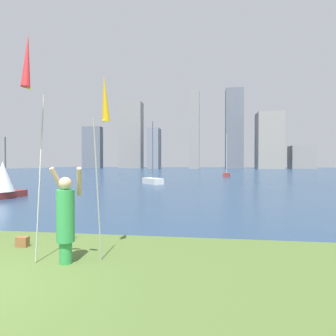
{
  "coord_description": "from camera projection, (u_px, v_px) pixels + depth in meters",
  "views": [
    {
      "loc": [
        3.83,
        -3.6,
        1.89
      ],
      "look_at": [
        1.21,
        15.35,
        1.54
      ],
      "focal_mm": 30.43,
      "sensor_mm": 36.0,
      "label": 1
    }
  ],
  "objects": [
    {
      "name": "skyline_tower_4",
      "position": [
        234.0,
        129.0,
        95.09
      ],
      "size": [
        5.75,
        4.39,
        26.58
      ],
      "color": "slate",
      "rests_on": "ground"
    },
    {
      "name": "sailboat_5",
      "position": [
        153.0,
        180.0,
        25.49
      ],
      "size": [
        2.25,
        2.48,
        5.6
      ],
      "color": "silver",
      "rests_on": "ground"
    },
    {
      "name": "kite_flag_right",
      "position": [
        105.0,
        104.0,
        5.7
      ],
      "size": [
        0.16,
        0.74,
        3.65
      ],
      "color": "#B2B2B7",
      "rests_on": "ground"
    },
    {
      "name": "skyline_tower_1",
      "position": [
        131.0,
        136.0,
        100.23
      ],
      "size": [
        7.98,
        4.81,
        23.05
      ],
      "color": "gray",
      "rests_on": "ground"
    },
    {
      "name": "kite_flag_left",
      "position": [
        28.0,
        69.0,
        5.13
      ],
      "size": [
        0.16,
        0.66,
        4.23
      ],
      "color": "#B2B2B7",
      "rests_on": "ground"
    },
    {
      "name": "sailboat_6",
      "position": [
        4.0,
        181.0,
        15.08
      ],
      "size": [
        1.29,
        2.37,
        3.27
      ],
      "color": "maroon",
      "rests_on": "ground"
    },
    {
      "name": "skyline_tower_3",
      "position": [
        194.0,
        130.0,
        91.56
      ],
      "size": [
        3.27,
        3.74,
        24.9
      ],
      "color": "gray",
      "rests_on": "ground"
    },
    {
      "name": "skyline_tower_5",
      "position": [
        269.0,
        141.0,
        90.23
      ],
      "size": [
        7.89,
        7.37,
        17.75
      ],
      "color": "gray",
      "rests_on": "ground"
    },
    {
      "name": "person",
      "position": [
        66.0,
        216.0,
        5.33
      ],
      "size": [
        0.66,
        0.49,
        1.81
      ],
      "rotation": [
        0.0,
        0.0,
        0.23
      ],
      "color": "green",
      "rests_on": "ground"
    },
    {
      "name": "skyline_tower_2",
      "position": [
        154.0,
        149.0,
        93.68
      ],
      "size": [
        3.76,
        5.98,
        13.15
      ],
      "color": "gray",
      "rests_on": "ground"
    },
    {
      "name": "sailboat_4",
      "position": [
        227.0,
        174.0,
        38.62
      ],
      "size": [
        1.04,
        1.9,
        5.85
      ],
      "color": "maroon",
      "rests_on": "ground"
    },
    {
      "name": "skyline_tower_6",
      "position": [
        302.0,
        157.0,
        90.9
      ],
      "size": [
        7.33,
        5.88,
        7.3
      ],
      "color": "gray",
      "rests_on": "ground"
    },
    {
      "name": "ground",
      "position": [
        187.0,
        173.0,
        54.59
      ],
      "size": [
        120.0,
        138.0,
        0.12
      ],
      "color": "#4C662D"
    },
    {
      "name": "skyline_tower_0",
      "position": [
        93.0,
        148.0,
        102.24
      ],
      "size": [
        6.79,
        3.09,
        14.8
      ],
      "color": "slate",
      "rests_on": "ground"
    },
    {
      "name": "bag",
      "position": [
        22.0,
        242.0,
        6.39
      ],
      "size": [
        0.26,
        0.15,
        0.23
      ],
      "color": "brown",
      "rests_on": "ground"
    }
  ]
}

